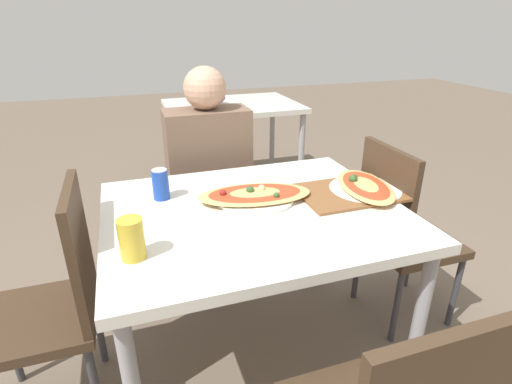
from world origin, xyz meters
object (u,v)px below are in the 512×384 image
Objects in this scene: chair_side_right at (400,229)px; drink_glass at (132,239)px; chair_side_left at (56,298)px; pizza_main at (255,195)px; dining_table at (254,226)px; soda_can at (161,184)px; chair_far_seated at (206,191)px; person_seated at (209,163)px; pizza_second at (365,187)px.

chair_side_right reaches higher than drink_glass.
chair_side_left reaches higher than pizza_main.
soda_can reaches higher than dining_table.
chair_side_left is at bearing 47.16° from chair_far_seated.
chair_side_right is 1.02m from person_seated.
dining_table is at bearing 92.68° from person_seated.
dining_table is at bearing -33.28° from soda_can.
pizza_main is 0.56m from drink_glass.
person_seated is at bearing 57.57° from soda_can.
pizza_main is 3.68× the size of drink_glass.
chair_side_left is (-0.75, 0.02, -0.17)m from dining_table.
person_seated reaches higher than pizza_main.
chair_far_seated is 2.21× the size of pizza_second.
chair_side_left is 0.76× the size of person_seated.
person_seated reaches higher than chair_side_right.
soda_can is (-0.30, -0.46, 0.10)m from person_seated.
chair_side_right is 2.21× the size of pizza_second.
pizza_second is (0.47, -0.07, -0.00)m from pizza_main.
chair_far_seated reaches higher than dining_table.
chair_side_right is at bearing -8.57° from soda_can.
soda_can is 0.30× the size of pizza_second.
chair_side_right is at bearing -88.83° from chair_side_left.
pizza_main is 0.38m from soda_can.
chair_side_left and chair_side_right have the same top height.
chair_side_left is at bearing 42.49° from person_seated.
drink_glass is at bearing -149.97° from pizza_main.
pizza_main is at bearing -20.51° from soda_can.
pizza_main is at bearing 95.79° from person_seated.
drink_glass reaches higher than pizza_second.
dining_table is 0.13m from pizza_main.
drink_glass is (-0.43, -0.88, 0.11)m from person_seated.
chair_side_right is at bearing 136.42° from chair_far_seated.
pizza_second is (0.96, 0.21, -0.05)m from drink_glass.
chair_far_seated is at bearing 66.84° from drink_glass.
drink_glass reaches higher than pizza_main.
dining_table is at bearing 23.59° from drink_glass.
chair_side_left is at bearing -155.47° from soda_can.
person_seated reaches higher than chair_side_left.
person_seated reaches higher than pizza_second.
chair_side_left reaches higher than pizza_second.
pizza_second reaches higher than dining_table.
chair_side_left is 2.21× the size of pizza_second.
person_seated reaches higher than dining_table.
person_seated is at bearing -128.75° from chair_side_right.
chair_side_left is 1.28m from pizza_second.
pizza_second is at bearing 1.58° from dining_table.
soda_can is at bearing 72.49° from drink_glass.
person_seated is 0.98m from drink_glass.
person_seated is at bearing 128.50° from pizza_second.
dining_table is 0.52m from drink_glass.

